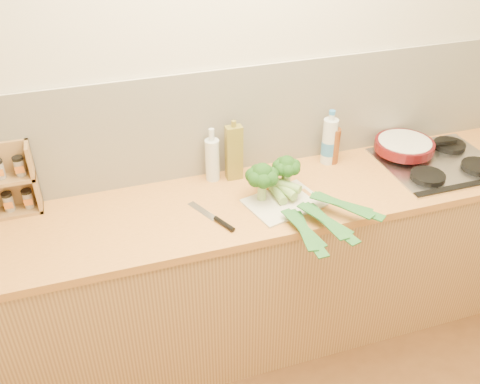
# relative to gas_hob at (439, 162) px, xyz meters

# --- Properties ---
(room_shell) EXTENTS (3.50, 3.50, 3.50)m
(room_shell) POSITION_rel_gas_hob_xyz_m (-1.02, 0.29, 0.26)
(room_shell) COLOR beige
(room_shell) RESTS_ON ground
(counter) EXTENTS (3.20, 0.62, 0.90)m
(counter) POSITION_rel_gas_hob_xyz_m (-1.02, 0.00, -0.46)
(counter) COLOR tan
(counter) RESTS_ON ground
(gas_hob) EXTENTS (0.58, 0.50, 0.04)m
(gas_hob) POSITION_rel_gas_hob_xyz_m (0.00, 0.00, 0.00)
(gas_hob) COLOR silver
(gas_hob) RESTS_ON counter
(chopping_board) EXTENTS (0.39, 0.32, 0.01)m
(chopping_board) POSITION_rel_gas_hob_xyz_m (-0.90, -0.08, -0.01)
(chopping_board) COLOR beige
(chopping_board) RESTS_ON counter
(broccoli_left) EXTENTS (0.15, 0.16, 0.19)m
(broccoli_left) POSITION_rel_gas_hob_xyz_m (-0.99, -0.02, 0.12)
(broccoli_left) COLOR #99BD6E
(broccoli_left) RESTS_ON chopping_board
(broccoli_right) EXTENTS (0.13, 0.14, 0.18)m
(broccoli_right) POSITION_rel_gas_hob_xyz_m (-0.86, 0.01, 0.12)
(broccoli_right) COLOR #99BD6E
(broccoli_right) RESTS_ON chopping_board
(leek_front) EXTENTS (0.10, 0.69, 0.04)m
(leek_front) POSITION_rel_gas_hob_xyz_m (-0.92, -0.11, 0.02)
(leek_front) COLOR white
(leek_front) RESTS_ON chopping_board
(leek_mid) EXTENTS (0.22, 0.65, 0.04)m
(leek_mid) POSITION_rel_gas_hob_xyz_m (-0.86, -0.12, 0.04)
(leek_mid) COLOR white
(leek_mid) RESTS_ON chopping_board
(leek_back) EXTENTS (0.43, 0.53, 0.04)m
(leek_back) POSITION_rel_gas_hob_xyz_m (-0.82, -0.10, 0.05)
(leek_back) COLOR white
(leek_back) RESTS_ON chopping_board
(chefs_knife) EXTENTS (0.15, 0.29, 0.02)m
(chefs_knife) POSITION_rel_gas_hob_xyz_m (-1.23, -0.12, -0.01)
(chefs_knife) COLOR silver
(chefs_knife) RESTS_ON counter
(skillet) EXTENTS (0.45, 0.31, 0.05)m
(skillet) POSITION_rel_gas_hob_xyz_m (-0.13, 0.14, 0.05)
(skillet) COLOR #530D10
(skillet) RESTS_ON gas_hob
(spice_rack) EXTENTS (0.28, 0.11, 0.33)m
(spice_rack) POSITION_rel_gas_hob_xyz_m (-2.11, 0.25, 0.13)
(spice_rack) COLOR #A27445
(spice_rack) RESTS_ON counter
(oil_tin) EXTENTS (0.08, 0.05, 0.31)m
(oil_tin) POSITION_rel_gas_hob_xyz_m (-1.05, 0.21, 0.13)
(oil_tin) COLOR olive
(oil_tin) RESTS_ON counter
(glass_bottle) EXTENTS (0.07, 0.07, 0.28)m
(glass_bottle) POSITION_rel_gas_hob_xyz_m (-1.16, 0.23, 0.10)
(glass_bottle) COLOR silver
(glass_bottle) RESTS_ON counter
(amber_bottle) EXTENTS (0.06, 0.06, 0.24)m
(amber_bottle) POSITION_rel_gas_hob_xyz_m (-0.52, 0.20, 0.09)
(amber_bottle) COLOR brown
(amber_bottle) RESTS_ON counter
(water_bottle) EXTENTS (0.08, 0.08, 0.27)m
(water_bottle) POSITION_rel_gas_hob_xyz_m (-0.54, 0.21, 0.10)
(water_bottle) COLOR silver
(water_bottle) RESTS_ON counter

